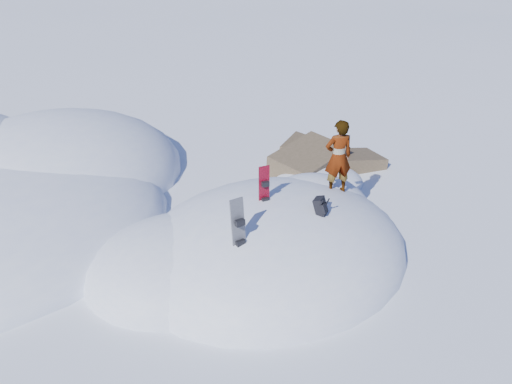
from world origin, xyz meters
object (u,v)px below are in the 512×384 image
snowboard_red (264,193)px  snowboard_dark (239,234)px  backpack (321,206)px  person (338,157)px

snowboard_red → snowboard_dark: bearing=-133.8°
backpack → person: (1.30, 1.04, 0.53)m
person → snowboard_dark: bearing=34.2°
backpack → snowboard_red: bearing=94.8°
snowboard_dark → backpack: snowboard_dark is taller
snowboard_red → backpack: 1.36m
person → backpack: bearing=56.3°
snowboard_dark → person: person is taller
backpack → person: size_ratio=0.25×
snowboard_dark → snowboard_red: bearing=37.3°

